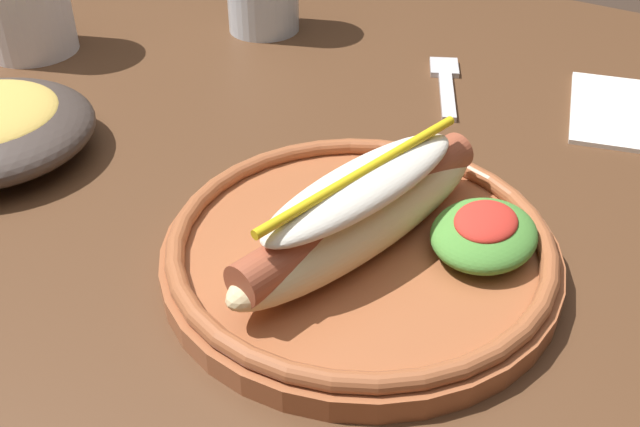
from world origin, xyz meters
TOP-DOWN VIEW (x-y plane):
  - dining_table at (0.00, 0.00)m, footprint 1.12×1.03m
  - hot_dog_plate at (0.02, -0.18)m, footprint 0.25×0.25m
  - fork at (0.29, -0.11)m, footprint 0.12×0.07m

SIDE VIEW (x-z plane):
  - dining_table at x=0.00m, z-range 0.27..1.01m
  - fork at x=0.29m, z-range 0.74..0.74m
  - hot_dog_plate at x=0.02m, z-range 0.72..0.80m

